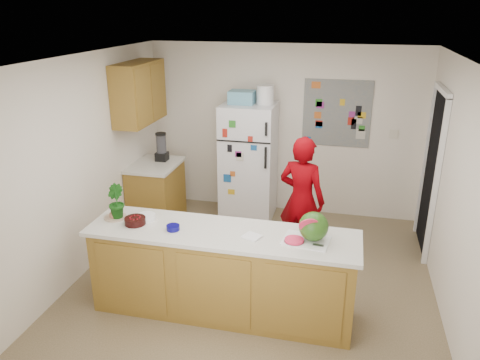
% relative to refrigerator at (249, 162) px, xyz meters
% --- Properties ---
extents(floor, '(4.00, 4.50, 0.02)m').
position_rel_refrigerator_xyz_m(floor, '(0.45, -1.88, -0.86)').
color(floor, brown).
rests_on(floor, ground).
extents(wall_back, '(4.00, 0.02, 2.50)m').
position_rel_refrigerator_xyz_m(wall_back, '(0.45, 0.38, 0.40)').
color(wall_back, beige).
rests_on(wall_back, ground).
extents(wall_left, '(0.02, 4.50, 2.50)m').
position_rel_refrigerator_xyz_m(wall_left, '(-1.56, -1.88, 0.40)').
color(wall_left, beige).
rests_on(wall_left, ground).
extents(wall_right, '(0.02, 4.50, 2.50)m').
position_rel_refrigerator_xyz_m(wall_right, '(2.46, -1.88, 0.40)').
color(wall_right, beige).
rests_on(wall_right, ground).
extents(ceiling, '(4.00, 4.50, 0.02)m').
position_rel_refrigerator_xyz_m(ceiling, '(0.45, -1.88, 1.66)').
color(ceiling, white).
rests_on(ceiling, wall_back).
extents(doorway, '(0.03, 0.85, 2.04)m').
position_rel_refrigerator_xyz_m(doorway, '(2.44, -0.43, 0.17)').
color(doorway, black).
rests_on(doorway, ground).
extents(peninsula_base, '(2.60, 0.62, 0.88)m').
position_rel_refrigerator_xyz_m(peninsula_base, '(0.25, -2.38, -0.41)').
color(peninsula_base, brown).
rests_on(peninsula_base, floor).
extents(peninsula_top, '(2.68, 0.70, 0.04)m').
position_rel_refrigerator_xyz_m(peninsula_top, '(0.25, -2.38, 0.05)').
color(peninsula_top, silver).
rests_on(peninsula_top, peninsula_base).
extents(side_counter_base, '(0.60, 0.80, 0.86)m').
position_rel_refrigerator_xyz_m(side_counter_base, '(-1.24, -0.53, -0.42)').
color(side_counter_base, brown).
rests_on(side_counter_base, floor).
extents(side_counter_top, '(0.64, 0.84, 0.04)m').
position_rel_refrigerator_xyz_m(side_counter_top, '(-1.24, -0.53, 0.03)').
color(side_counter_top, silver).
rests_on(side_counter_top, side_counter_base).
extents(upper_cabinets, '(0.35, 1.00, 0.80)m').
position_rel_refrigerator_xyz_m(upper_cabinets, '(-1.37, -0.58, 1.05)').
color(upper_cabinets, brown).
rests_on(upper_cabinets, wall_left).
extents(refrigerator, '(0.75, 0.70, 1.70)m').
position_rel_refrigerator_xyz_m(refrigerator, '(0.00, 0.00, 0.00)').
color(refrigerator, silver).
rests_on(refrigerator, floor).
extents(fridge_top_bin, '(0.35, 0.28, 0.18)m').
position_rel_refrigerator_xyz_m(fridge_top_bin, '(-0.10, 0.00, 0.94)').
color(fridge_top_bin, '#5999B2').
rests_on(fridge_top_bin, refrigerator).
extents(photo_collage, '(0.95, 0.01, 0.95)m').
position_rel_refrigerator_xyz_m(photo_collage, '(1.20, 0.36, 0.70)').
color(photo_collage, slate).
rests_on(photo_collage, wall_back).
extents(person, '(0.66, 0.53, 1.58)m').
position_rel_refrigerator_xyz_m(person, '(0.90, -1.10, -0.06)').
color(person, '#710006').
rests_on(person, floor).
extents(blender_appliance, '(0.14, 0.14, 0.38)m').
position_rel_refrigerator_xyz_m(blender_appliance, '(-1.19, -0.37, 0.24)').
color(blender_appliance, black).
rests_on(blender_appliance, side_counter_top).
extents(cutting_board, '(0.46, 0.37, 0.01)m').
position_rel_refrigerator_xyz_m(cutting_board, '(1.07, -2.39, 0.08)').
color(cutting_board, silver).
rests_on(cutting_board, peninsula_top).
extents(watermelon, '(0.28, 0.28, 0.28)m').
position_rel_refrigerator_xyz_m(watermelon, '(1.13, -2.37, 0.22)').
color(watermelon, '#2D5614').
rests_on(watermelon, cutting_board).
extents(watermelon_slice, '(0.18, 0.18, 0.02)m').
position_rel_refrigerator_xyz_m(watermelon_slice, '(0.97, -2.44, 0.09)').
color(watermelon_slice, '#BB1E36').
rests_on(watermelon_slice, cutting_board).
extents(cherry_bowl, '(0.27, 0.27, 0.07)m').
position_rel_refrigerator_xyz_m(cherry_bowl, '(-0.64, -2.42, 0.11)').
color(cherry_bowl, black).
rests_on(cherry_bowl, peninsula_top).
extents(white_bowl, '(0.22, 0.22, 0.06)m').
position_rel_refrigerator_xyz_m(white_bowl, '(-0.57, -2.31, 0.10)').
color(white_bowl, white).
rests_on(white_bowl, peninsula_top).
extents(cobalt_bowl, '(0.17, 0.17, 0.05)m').
position_rel_refrigerator_xyz_m(cobalt_bowl, '(-0.22, -2.46, 0.10)').
color(cobalt_bowl, '#090559').
rests_on(cobalt_bowl, peninsula_top).
extents(plate, '(0.28, 0.28, 0.02)m').
position_rel_refrigerator_xyz_m(plate, '(-0.91, -2.33, 0.08)').
color(plate, beige).
rests_on(plate, peninsula_top).
extents(paper_towel, '(0.20, 0.19, 0.02)m').
position_rel_refrigerator_xyz_m(paper_towel, '(0.57, -2.44, 0.08)').
color(paper_towel, silver).
rests_on(paper_towel, peninsula_top).
extents(keys, '(0.10, 0.05, 0.01)m').
position_rel_refrigerator_xyz_m(keys, '(1.19, -2.47, 0.08)').
color(keys, gray).
rests_on(keys, peninsula_top).
extents(potted_plant, '(0.25, 0.25, 0.36)m').
position_rel_refrigerator_xyz_m(potted_plant, '(-0.89, -2.33, 0.25)').
color(potted_plant, '#1E4914').
rests_on(potted_plant, peninsula_top).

